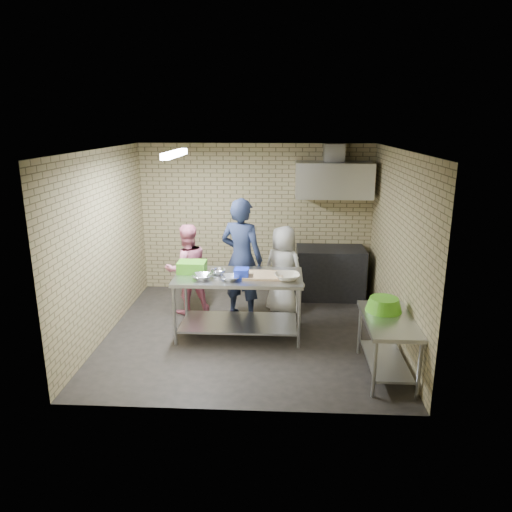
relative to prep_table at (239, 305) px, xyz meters
The scene contains 26 objects.
floor 0.48m from the prep_table, 13.55° to the left, with size 4.20×4.20×0.00m, color black.
ceiling 2.24m from the prep_table, 13.55° to the left, with size 4.20×4.20×0.00m, color black.
back_wall 2.22m from the prep_table, 86.09° to the left, with size 4.20×0.06×2.70m, color #988D5F.
front_wall 2.16m from the prep_table, 85.96° to the right, with size 4.20×0.06×2.70m, color #988D5F.
left_wall 2.15m from the prep_table, behind, with size 0.06×4.00×2.70m, color #988D5F.
right_wall 2.41m from the prep_table, ahead, with size 0.06×4.00×2.70m, color #988D5F.
prep_table is the anchor object (origin of this frame).
side_counter 2.21m from the prep_table, 28.81° to the right, with size 0.60×1.20×0.75m, color silver.
stove 2.25m from the prep_table, 48.51° to the left, with size 1.20×0.70×0.90m, color black.
range_hood 2.81m from the prep_table, 49.34° to the left, with size 1.30×0.60×0.60m, color silver.
hood_duct 3.18m from the prep_table, 51.67° to the left, with size 0.35×0.30×0.30m, color #A5A8AD.
wall_shelf 3.01m from the prep_table, 47.08° to the left, with size 0.80×0.20×0.04m, color #3F2B19.
fluorescent_fixture 2.34m from the prep_table, behind, with size 0.10×1.25×0.08m, color white.
green_crate 0.89m from the prep_table, behind, with size 0.41×0.31×0.16m, color #45A71E.
blue_tub 0.54m from the prep_table, 63.43° to the right, with size 0.20×0.20×0.13m, color #1A32C9.
cutting_board 0.59m from the prep_table, ahead, with size 0.56×0.43×0.03m, color tan.
mixing_bowl_a 0.73m from the prep_table, 158.20° to the right, with size 0.29×0.29×0.07m, color silver.
mixing_bowl_b 0.58m from the prep_table, behind, with size 0.22×0.22×0.07m, color silver.
mixing_bowl_c 0.55m from the prep_table, 114.44° to the right, with size 0.26×0.26×0.06m, color silver.
ceramic_bowl 0.88m from the prep_table, 12.09° to the right, with size 0.35×0.35×0.09m, color #C1B69A.
green_basin 2.12m from the prep_table, 23.05° to the right, with size 0.46×0.46×0.17m, color #59C626, non-canonical shape.
bottle_red 2.92m from the prep_table, 51.34° to the left, with size 0.07×0.07×0.18m, color #B22619.
bottle_green 3.14m from the prep_table, 44.77° to the left, with size 0.06×0.06×0.15m, color green.
man_navy 0.86m from the prep_table, 91.10° to the left, with size 0.71×0.46×1.94m, color #141632.
woman_pink 1.27m from the prep_table, 138.13° to the left, with size 0.72×0.56×1.49m, color pink.
woman_white 1.15m from the prep_table, 54.68° to the left, with size 0.71×0.46×1.46m, color silver.
Camera 1 is at (0.47, -6.62, 3.07)m, focal length 33.76 mm.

